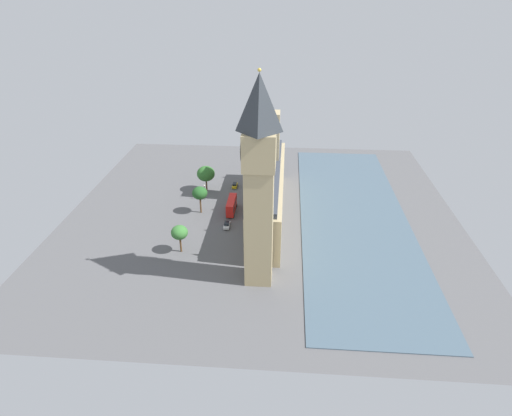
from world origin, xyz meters
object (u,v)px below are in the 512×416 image
object	(u,v)px
clock_tower	(259,183)
plane_tree_trailing	(206,174)
plane_tree_near_tower	(179,233)
parliament_building	(268,189)
car_yellow_cab_far_end	(235,185)
street_lamp_midblock	(204,189)
double_decker_bus_leading	(231,205)
pedestrian_under_trees	(244,216)
pedestrian_corner	(248,203)
car_white_by_river_gate	(227,225)
plane_tree_opposite_hall	(200,193)

from	to	relation	value
clock_tower	plane_tree_trailing	world-z (taller)	clock_tower
plane_tree_near_tower	parliament_building	bearing A→B (deg)	-133.05
car_yellow_cab_far_end	street_lamp_midblock	bearing A→B (deg)	-131.24
double_decker_bus_leading	street_lamp_midblock	xyz separation A→B (m)	(10.88, -8.69, 1.47)
clock_tower	plane_tree_trailing	size ratio (longest dim) A/B	5.55
pedestrian_under_trees	car_yellow_cab_far_end	bearing A→B (deg)	-3.28
clock_tower	car_yellow_cab_far_end	world-z (taller)	clock_tower
plane_tree_trailing	street_lamp_midblock	bearing A→B (deg)	94.94
pedestrian_corner	plane_tree_trailing	world-z (taller)	plane_tree_trailing
clock_tower	plane_tree_near_tower	xyz separation A→B (m)	(23.54, -11.02, -21.56)
parliament_building	plane_tree_near_tower	size ratio (longest dim) A/B	7.10
clock_tower	pedestrian_under_trees	xyz separation A→B (m)	(7.17, -31.82, -27.33)
parliament_building	car_yellow_cab_far_end	xyz separation A→B (m)	(13.62, -18.74, -8.04)
car_yellow_cab_far_end	plane_tree_trailing	distance (m)	12.43
pedestrian_under_trees	parliament_building	bearing A→B (deg)	-74.27
car_yellow_cab_far_end	plane_tree_trailing	size ratio (longest dim) A/B	0.42
pedestrian_corner	clock_tower	bearing A→B (deg)	57.77
car_white_by_river_gate	pedestrian_under_trees	bearing A→B (deg)	-129.52
pedestrian_under_trees	pedestrian_corner	bearing A→B (deg)	-21.34
parliament_building	street_lamp_midblock	bearing A→B (deg)	-18.63
street_lamp_midblock	car_white_by_river_gate	bearing A→B (deg)	119.17
car_white_by_river_gate	pedestrian_under_trees	world-z (taller)	car_white_by_river_gate
double_decker_bus_leading	plane_tree_near_tower	xyz separation A→B (m)	(11.75, 24.95, 3.84)
double_decker_bus_leading	street_lamp_midblock	world-z (taller)	street_lamp_midblock
clock_tower	car_yellow_cab_far_end	bearing A→B (deg)	-76.78
car_yellow_cab_far_end	plane_tree_near_tower	bearing A→B (deg)	-103.09
car_yellow_cab_far_end	clock_tower	bearing A→B (deg)	-76.62
plane_tree_opposite_hall	double_decker_bus_leading	bearing A→B (deg)	-174.00
plane_tree_near_tower	double_decker_bus_leading	bearing A→B (deg)	-115.22
plane_tree_near_tower	street_lamp_midblock	size ratio (longest dim) A/B	1.48
pedestrian_under_trees	plane_tree_near_tower	size ratio (longest dim) A/B	0.18
car_yellow_cab_far_end	car_white_by_river_gate	size ratio (longest dim) A/B	0.96
clock_tower	car_yellow_cab_far_end	xyz separation A→B (m)	(13.05, -55.57, -27.15)
car_yellow_cab_far_end	pedestrian_under_trees	size ratio (longest dim) A/B	2.65
car_white_by_river_gate	plane_tree_opposite_hall	world-z (taller)	plane_tree_opposite_hall
parliament_building	plane_tree_trailing	bearing A→B (deg)	-32.32
clock_tower	pedestrian_under_trees	size ratio (longest dim) A/B	34.74
car_white_by_river_gate	plane_tree_opposite_hall	distance (m)	15.18
pedestrian_under_trees	car_white_by_river_gate	bearing A→B (deg)	124.56
car_yellow_cab_far_end	pedestrian_corner	xyz separation A→B (m)	(-6.57, 14.17, -0.17)
car_white_by_river_gate	pedestrian_corner	bearing A→B (deg)	-110.72
car_yellow_cab_far_end	pedestrian_under_trees	bearing A→B (deg)	-75.94
parliament_building	car_white_by_river_gate	xyz separation A→B (m)	(12.62, 11.19, -8.04)
plane_tree_trailing	clock_tower	bearing A→B (deg)	114.16
clock_tower	plane_tree_opposite_hall	world-z (taller)	clock_tower
car_white_by_river_gate	pedestrian_corner	size ratio (longest dim) A/B	2.71
double_decker_bus_leading	pedestrian_under_trees	bearing A→B (deg)	138.12
parliament_building	plane_tree_near_tower	world-z (taller)	parliament_building
street_lamp_midblock	double_decker_bus_leading	bearing A→B (deg)	141.36
car_white_by_river_gate	pedestrian_corner	distance (m)	16.72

